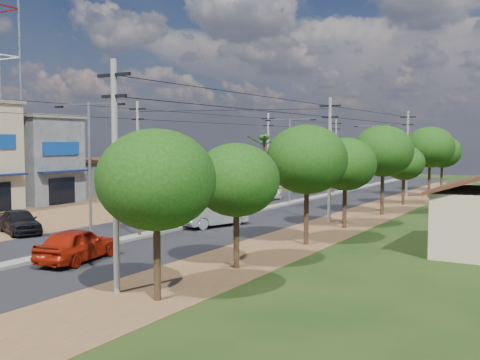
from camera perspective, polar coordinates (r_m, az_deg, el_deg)
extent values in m
plane|color=black|center=(32.03, -14.87, -6.77)|extent=(160.00, 160.00, 0.00)
cube|color=black|center=(43.70, -0.66, -3.74)|extent=(12.00, 110.00, 0.04)
cube|color=#605E56|center=(46.26, 1.27, -3.22)|extent=(1.00, 90.00, 0.18)
cube|color=#53321C|center=(48.40, -20.57, -3.24)|extent=(18.00, 46.00, 0.04)
cube|color=#53321C|center=(39.99, 9.83, -4.53)|extent=(5.00, 90.00, 0.03)
cube|color=#45494C|center=(57.28, -20.38, 1.85)|extent=(8.00, 6.00, 8.00)
cube|color=#605E56|center=(57.29, -20.48, 6.00)|extent=(8.40, 6.40, 0.30)
cube|color=#0E173B|center=(53.97, -17.41, 0.84)|extent=(0.80, 5.40, 0.15)
cube|color=black|center=(54.35, -17.62, -1.05)|extent=(0.10, 3.00, 2.40)
cube|color=navy|center=(54.14, -17.69, 3.07)|extent=(0.12, 4.20, 1.20)
cube|color=#605E56|center=(63.45, -12.72, 0.20)|extent=(10.00, 10.00, 3.60)
cube|color=#321E10|center=(63.35, -12.75, 2.00)|extent=(10.40, 10.40, 0.30)
cylinder|color=gray|center=(62.30, -21.58, 15.86)|extent=(0.24, 0.24, 38.00)
cylinder|color=black|center=(20.97, -8.43, -6.52)|extent=(0.28, 0.28, 4.20)
ellipsoid|color=black|center=(20.67, -8.50, 0.04)|extent=(4.40, 4.40, 3.74)
cylinder|color=black|center=(25.96, -0.37, -4.83)|extent=(0.28, 0.28, 3.85)
ellipsoid|color=black|center=(25.71, -0.37, 0.02)|extent=(4.00, 4.00, 3.40)
cylinder|color=black|center=(31.90, 6.76, -2.57)|extent=(0.28, 0.28, 4.55)
ellipsoid|color=black|center=(31.71, 6.80, 2.10)|extent=(4.60, 4.60, 3.91)
cylinder|color=black|center=(38.49, 10.58, -1.85)|extent=(0.28, 0.28, 4.06)
ellipsoid|color=black|center=(38.33, 10.63, 1.60)|extent=(4.20, 4.20, 3.57)
cylinder|color=black|center=(45.97, 14.26, -0.52)|extent=(0.28, 0.28, 4.76)
ellipsoid|color=black|center=(45.84, 14.32, 2.87)|extent=(4.80, 4.80, 4.08)
cylinder|color=black|center=(53.81, 16.25, -0.51)|extent=(0.28, 0.28, 3.64)
ellipsoid|color=black|center=(53.69, 16.30, 1.70)|extent=(3.80, 3.80, 3.23)
cylinder|color=black|center=(61.41, 18.67, 0.57)|extent=(0.28, 0.28, 4.90)
ellipsoid|color=black|center=(61.31, 18.73, 3.18)|extent=(5.00, 5.00, 4.25)
cylinder|color=black|center=(69.31, 19.81, 0.68)|extent=(0.28, 0.28, 4.34)
ellipsoid|color=black|center=(69.22, 19.86, 2.73)|extent=(4.40, 4.40, 3.74)
cylinder|color=black|center=(34.52, -10.21, -1.06)|extent=(0.22, 0.22, 5.80)
cylinder|color=black|center=(47.72, 2.46, 0.63)|extent=(0.22, 0.22, 6.20)
cylinder|color=black|center=(62.28, 9.44, 1.05)|extent=(0.22, 0.22, 5.50)
cylinder|color=gray|center=(31.53, -15.00, 0.39)|extent=(0.16, 0.16, 8.00)
cube|color=gray|center=(30.69, -13.56, 7.61)|extent=(2.40, 0.08, 0.08)
cube|color=gray|center=(32.41, -16.62, 7.36)|extent=(2.40, 0.08, 0.08)
cube|color=black|center=(29.93, -12.03, 7.54)|extent=(0.50, 0.18, 0.12)
cube|color=black|center=(33.21, -17.92, 7.07)|extent=(0.50, 0.18, 0.12)
cylinder|color=gray|center=(52.13, 5.06, 1.89)|extent=(0.16, 0.16, 8.00)
cube|color=gray|center=(51.63, 6.30, 6.19)|extent=(2.40, 0.08, 0.08)
cube|color=gray|center=(52.67, 3.91, 6.16)|extent=(2.40, 0.08, 0.08)
cube|color=black|center=(51.18, 7.42, 6.09)|extent=(0.50, 0.18, 0.12)
cube|color=black|center=(53.17, 2.84, 6.04)|extent=(0.50, 0.18, 0.12)
cylinder|color=gray|center=(75.44, 13.32, 2.45)|extent=(0.16, 0.16, 8.00)
cube|color=gray|center=(75.10, 14.24, 5.41)|extent=(2.40, 0.08, 0.08)
cube|color=gray|center=(75.81, 12.49, 5.42)|extent=(2.40, 0.08, 0.08)
cube|color=black|center=(74.79, 15.05, 5.32)|extent=(0.50, 0.18, 0.12)
cube|color=black|center=(76.16, 11.70, 5.35)|extent=(0.50, 0.18, 0.12)
cylinder|color=#605E56|center=(45.04, -10.31, 2.15)|extent=(0.24, 0.24, 9.00)
cube|color=black|center=(45.09, -10.37, 7.11)|extent=(1.60, 0.12, 0.12)
cube|color=black|center=(45.05, -10.36, 6.09)|extent=(1.20, 0.12, 0.12)
cylinder|color=#605E56|center=(63.30, 2.88, 2.73)|extent=(0.24, 0.24, 9.00)
cube|color=black|center=(63.34, 2.89, 6.26)|extent=(1.60, 0.12, 0.12)
cube|color=black|center=(63.31, 2.89, 5.53)|extent=(1.20, 0.12, 0.12)
cylinder|color=#605E56|center=(82.46, 9.71, 2.97)|extent=(0.24, 0.24, 9.00)
cube|color=black|center=(82.48, 9.74, 5.68)|extent=(1.60, 0.12, 0.12)
cube|color=black|center=(82.46, 9.74, 5.13)|extent=(1.20, 0.12, 0.12)
cylinder|color=#605E56|center=(21.98, -12.55, 0.23)|extent=(0.24, 0.24, 9.00)
cube|color=black|center=(22.08, -12.70, 10.38)|extent=(1.60, 0.12, 0.12)
cube|color=black|center=(22.00, -12.67, 8.31)|extent=(1.20, 0.12, 0.12)
cylinder|color=#605E56|center=(40.87, 9.09, 1.98)|extent=(0.24, 0.24, 9.00)
cube|color=black|center=(40.92, 9.15, 7.44)|extent=(1.60, 0.12, 0.12)
cube|color=black|center=(40.88, 9.14, 6.33)|extent=(1.20, 0.12, 0.12)
cylinder|color=#605E56|center=(61.85, 16.63, 2.53)|extent=(0.24, 0.24, 9.00)
cube|color=black|center=(61.88, 16.70, 6.15)|extent=(1.60, 0.12, 0.12)
cube|color=black|center=(61.85, 16.69, 5.41)|extent=(1.20, 0.12, 0.12)
imported|color=maroon|center=(28.63, -16.22, -6.39)|extent=(2.86, 5.15, 1.66)
imported|color=gray|center=(38.55, -2.69, -3.58)|extent=(3.24, 5.28, 1.64)
imported|color=silver|center=(55.69, 2.80, -1.41)|extent=(2.16, 4.62, 1.31)
imported|color=black|center=(38.29, -21.49, -3.97)|extent=(4.96, 3.50, 1.57)
imported|color=black|center=(44.18, -8.17, -3.11)|extent=(1.27, 1.89, 0.94)
imported|color=black|center=(62.33, 5.70, -1.01)|extent=(0.60, 1.64, 0.96)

